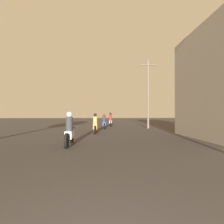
% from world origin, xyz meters
% --- Properties ---
extents(motorcycle_white, '(0.60, 2.00, 1.53)m').
position_xyz_m(motorcycle_white, '(-1.28, 7.14, 0.61)').
color(motorcycle_white, black).
rests_on(motorcycle_white, ground_plane).
extents(motorcycle_orange, '(0.60, 1.99, 1.48)m').
position_xyz_m(motorcycle_orange, '(-0.28, 12.19, 0.59)').
color(motorcycle_orange, black).
rests_on(motorcycle_orange, ground_plane).
extents(motorcycle_blue, '(0.60, 1.89, 1.45)m').
position_xyz_m(motorcycle_blue, '(0.46, 16.09, 0.59)').
color(motorcycle_blue, black).
rests_on(motorcycle_blue, ground_plane).
extents(motorcycle_silver, '(0.60, 1.99, 1.59)m').
position_xyz_m(motorcycle_silver, '(1.26, 19.44, 0.63)').
color(motorcycle_silver, black).
rests_on(motorcycle_silver, ground_plane).
extents(utility_pole_far, '(1.60, 0.20, 6.77)m').
position_xyz_m(utility_pole_far, '(4.81, 16.05, 3.55)').
color(utility_pole_far, '#6B5B4C').
rests_on(utility_pole_far, ground_plane).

